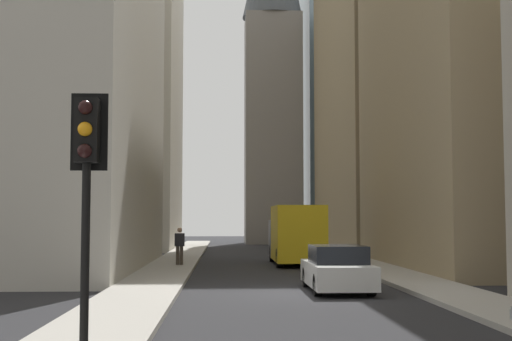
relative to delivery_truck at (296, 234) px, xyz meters
name	(u,v)px	position (x,y,z in m)	size (l,w,h in m)	color
ground_plane	(294,293)	(-13.00, 1.40, -1.46)	(135.00, 135.00, 0.00)	#262628
sidewalk_right	(142,292)	(-13.00, 5.90, -1.39)	(90.00, 2.20, 0.14)	#A8A399
sidewalk_left	(442,290)	(-13.00, -3.10, -1.39)	(90.00, 2.20, 0.14)	#A8A399
building_left_midfar	(500,52)	(-2.83, -9.19, 8.45)	(16.09, 10.50, 19.80)	#9E8966
building_left_far	(399,103)	(15.70, -9.20, 9.14)	(18.71, 10.00, 21.20)	#9E8966
building_right_midfar	(34,28)	(-3.06, 11.99, 9.24)	(18.15, 10.50, 21.38)	#B7B2A5
building_right_far	(111,33)	(17.64, 12.00, 14.59)	(12.97, 10.50, 32.07)	beige
church_spire	(273,54)	(28.50, -0.86, 15.76)	(5.51, 5.51, 32.93)	gray
delivery_truck	(296,234)	(0.00, 0.00, 0.00)	(6.46, 2.25, 2.84)	yellow
sedan_white	(337,270)	(-12.47, 0.00, -0.80)	(4.30, 1.78, 1.42)	silver
traffic_light_foreground	(87,165)	(-24.18, 5.39, 1.52)	(0.43, 0.52, 3.87)	black
pedestrian	(180,244)	(-1.97, 5.51, -0.40)	(0.26, 0.44, 1.69)	#473D33
discarded_bottle	(512,314)	(-19.54, -2.50, -1.21)	(0.07, 0.07, 0.27)	#999EA3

